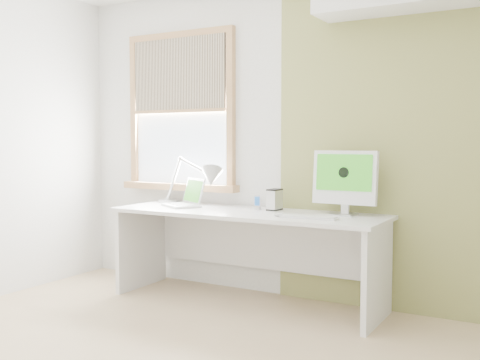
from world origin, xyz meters
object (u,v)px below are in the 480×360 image
Objects in this scene: imac at (345,179)px; external_drive at (275,200)px; desk at (250,235)px; desk_lamp at (203,180)px; laptop at (186,199)px.

external_drive is at bearing 179.01° from imac.
desk is at bearing -172.15° from imac.
external_drive is at bearing 34.79° from desk.
laptop is (-0.08, -0.13, -0.16)m from desk_lamp.
desk is 5.14× the size of laptop.
desk_lamp is at bearing 178.39° from external_drive.
imac is at bearing -1.32° from desk_lamp.
imac reaches higher than laptop.
desk is at bearing -145.21° from external_drive.
desk is 0.89m from imac.
laptop is at bearing 179.54° from desk.
desk_lamp is 0.22m from laptop.
laptop is 0.79m from external_drive.
desk is 0.67m from laptop.
laptop is 1.38m from imac.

